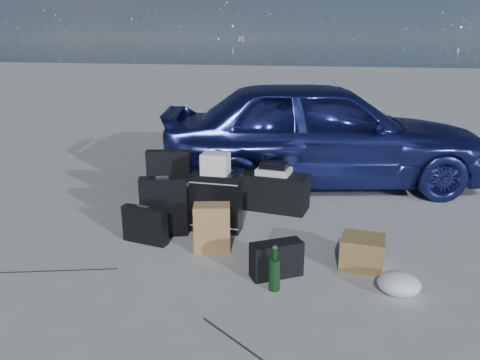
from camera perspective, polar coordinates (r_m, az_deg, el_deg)
name	(u,v)px	position (r m, az deg, el deg)	size (l,w,h in m)	color
ground	(203,265)	(3.98, -4.52, -10.32)	(60.00, 60.00, 0.00)	#B5B4AF
car	(321,132)	(6.03, 9.82, 5.78)	(1.61, 4.00, 1.36)	navy
pelican_case	(171,200)	(4.96, -8.35, -2.38)	(0.53, 0.44, 0.39)	#A1A3A6
laptop_bag	(168,166)	(4.87, -8.72, 1.65)	(0.44, 0.11, 0.33)	black
briefcase	(145,225)	(4.40, -11.52, -5.42)	(0.44, 0.10, 0.34)	black
suitcase_left	(164,206)	(4.51, -9.29, -3.20)	(0.44, 0.16, 0.57)	black
suitcase_right	(216,203)	(4.54, -2.93, -2.79)	(0.48, 0.17, 0.58)	black
white_carton	(215,164)	(4.44, -3.01, 2.00)	(0.25, 0.20, 0.20)	white
duffel_bag	(271,191)	(5.17, 3.85, -1.40)	(0.79, 0.34, 0.40)	black
flat_box_white	(274,171)	(5.11, 4.15, 1.08)	(0.36, 0.27, 0.06)	white
flat_box_black	(274,165)	(5.11, 4.19, 1.80)	(0.29, 0.21, 0.06)	black
kraft_bag	(212,227)	(4.16, -3.43, -5.80)	(0.32, 0.19, 0.42)	#AC784A
cardboard_box	(362,252)	(4.02, 14.69, -8.48)	(0.35, 0.30, 0.26)	olive
plastic_bag	(399,284)	(3.71, 18.80, -11.89)	(0.31, 0.27, 0.17)	white
messenger_bag	(276,259)	(3.75, 4.47, -9.62)	(0.41, 0.15, 0.29)	black
green_bottle	(275,269)	(3.55, 4.24, -10.75)	(0.09, 0.09, 0.34)	black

